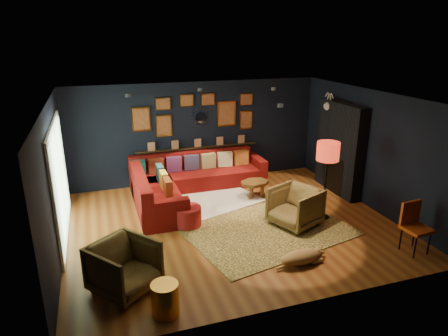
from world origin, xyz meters
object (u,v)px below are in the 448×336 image
object	(u,v)px
dog	(301,255)
gold_stool	(165,299)
pouf	(187,216)
sectional	(183,183)
floor_lamp	(328,155)
armchair_left	(124,265)
armchair_right	(295,205)
orange_chair	(414,223)
coffee_table	(255,184)

from	to	relation	value
dog	gold_stool	bearing A→B (deg)	-172.90
pouf	dog	bearing A→B (deg)	-53.05
sectional	floor_lamp	xyz separation A→B (m)	(2.56, -2.14, 1.08)
armchair_left	armchair_right	distance (m)	3.68
orange_chair	armchair_right	bearing A→B (deg)	129.92
pouf	armchair_left	distance (m)	2.29
coffee_table	orange_chair	xyz separation A→B (m)	(1.74, -3.18, 0.22)
sectional	armchair_right	distance (m)	2.90
armchair_right	floor_lamp	bearing A→B (deg)	75.52
pouf	floor_lamp	distance (m)	3.12
coffee_table	armchair_right	world-z (taller)	armchair_right
sectional	gold_stool	distance (m)	4.33
sectional	floor_lamp	world-z (taller)	floor_lamp
gold_stool	floor_lamp	world-z (taller)	floor_lamp
sectional	gold_stool	world-z (taller)	sectional
armchair_left	gold_stool	size ratio (longest dim) A/B	1.82
coffee_table	orange_chair	size ratio (longest dim) A/B	0.87
armchair_left	dog	bearing A→B (deg)	-41.67
orange_chair	floor_lamp	world-z (taller)	floor_lamp
pouf	gold_stool	size ratio (longest dim) A/B	1.19
coffee_table	armchair_left	world-z (taller)	armchair_left
gold_stool	dog	xyz separation A→B (m)	(2.42, 0.55, -0.06)
dog	sectional	bearing A→B (deg)	103.11
sectional	orange_chair	xyz separation A→B (m)	(3.36, -3.81, 0.22)
coffee_table	pouf	bearing A→B (deg)	-152.56
floor_lamp	armchair_left	bearing A→B (deg)	-163.19
sectional	orange_chair	bearing A→B (deg)	-48.61
armchair_left	sectional	bearing A→B (deg)	26.10
pouf	floor_lamp	bearing A→B (deg)	-10.66
dog	orange_chair	bearing A→B (deg)	-11.13
gold_stool	floor_lamp	xyz separation A→B (m)	(3.75, 2.02, 1.16)
floor_lamp	dog	world-z (taller)	floor_lamp
sectional	pouf	distance (m)	1.63
coffee_table	gold_stool	xyz separation A→B (m)	(-2.80, -3.53, -0.08)
coffee_table	dog	distance (m)	3.01
floor_lamp	coffee_table	bearing A→B (deg)	122.01
sectional	coffee_table	xyz separation A→B (m)	(1.61, -0.63, 0.00)
armchair_right	dog	distance (m)	1.50
coffee_table	armchair_left	size ratio (longest dim) A/B	0.90
armchair_left	orange_chair	size ratio (longest dim) A/B	0.96
sectional	armchair_left	bearing A→B (deg)	-115.98
coffee_table	armchair_left	bearing A→B (deg)	-139.61
pouf	armchair_left	bearing A→B (deg)	-127.57
dog	floor_lamp	bearing A→B (deg)	42.07
orange_chair	armchair_left	bearing A→B (deg)	170.79
armchair_right	sectional	bearing A→B (deg)	-164.37
armchair_right	dog	world-z (taller)	armchair_right
armchair_right	coffee_table	bearing A→B (deg)	163.98
coffee_table	armchair_right	xyz separation A→B (m)	(0.21, -1.63, 0.12)
coffee_table	dog	size ratio (longest dim) A/B	0.78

